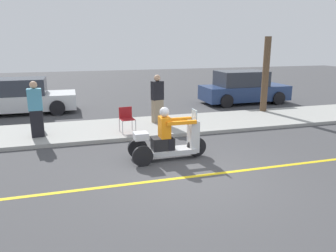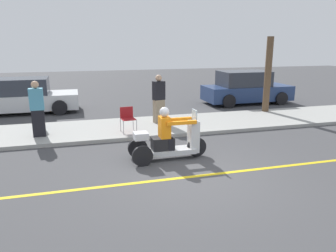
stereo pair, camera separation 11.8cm
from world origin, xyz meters
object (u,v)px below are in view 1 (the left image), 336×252
folding_chair_set_back (126,117)px  tree_trunk (266,75)px  parked_car_lot_center (243,88)px  spectator_end_of_line (38,115)px  motorcycle_trike (168,141)px  spectator_by_tree (157,100)px  spectator_near_curb (36,110)px  parked_car_lot_left (20,97)px

folding_chair_set_back → tree_trunk: bearing=15.3°
parked_car_lot_center → spectator_end_of_line: bearing=-162.8°
tree_trunk → parked_car_lot_center: bearing=81.0°
parked_car_lot_center → motorcycle_trike: bearing=-131.2°
tree_trunk → spectator_end_of_line: bearing=-177.4°
spectator_by_tree → parked_car_lot_center: (5.36, 3.28, -0.21)m
folding_chair_set_back → spectator_near_curb: bearing=175.9°
spectator_by_tree → tree_trunk: bearing=8.7°
parked_car_lot_left → tree_trunk: tree_trunk is taller
spectator_near_curb → folding_chair_set_back: size_ratio=2.15×
spectator_end_of_line → spectator_near_curb: size_ratio=0.57×
parked_car_lot_left → spectator_near_curb: bearing=-76.9°
spectator_by_tree → motorcycle_trike: bearing=-100.1°
tree_trunk → spectator_near_curb: bearing=-170.5°
tree_trunk → parked_car_lot_left: bearing=163.1°
spectator_end_of_line → tree_trunk: tree_trunk is taller
folding_chair_set_back → parked_car_lot_left: 6.17m
spectator_near_curb → tree_trunk: bearing=9.5°
motorcycle_trike → parked_car_lot_left: bearing=121.5°
parked_car_lot_center → spectator_by_tree: bearing=-148.5°
motorcycle_trike → folding_chair_set_back: size_ratio=2.56×
motorcycle_trike → tree_trunk: size_ratio=0.67×
spectator_by_tree → spectator_near_curb: 4.18m
spectator_near_curb → parked_car_lot_left: spectator_near_curb is taller
folding_chair_set_back → parked_car_lot_left: size_ratio=0.18×
spectator_near_curb → tree_trunk: tree_trunk is taller
parked_car_lot_left → spectator_by_tree: bearing=-36.6°
spectator_near_curb → tree_trunk: size_ratio=0.56×
spectator_end_of_line → parked_car_lot_left: parked_car_lot_left is taller
parked_car_lot_center → tree_trunk: bearing=-99.0°
motorcycle_trike → parked_car_lot_left: parked_car_lot_left is taller
spectator_by_tree → folding_chair_set_back: bearing=-144.1°
motorcycle_trike → spectator_near_curb: size_ratio=1.19×
spectator_end_of_line → parked_car_lot_left: 3.66m
parked_car_lot_center → tree_trunk: tree_trunk is taller
motorcycle_trike → parked_car_lot_left: (-4.55, 7.42, 0.21)m
spectator_by_tree → folding_chair_set_back: 1.66m
motorcycle_trike → spectator_end_of_line: 5.28m
parked_car_lot_left → parked_car_lot_center: (10.54, -0.57, 0.05)m
spectator_end_of_line → folding_chair_set_back: bearing=-24.3°
spectator_end_of_line → parked_car_lot_center: size_ratio=0.23×
spectator_end_of_line → parked_car_lot_left: size_ratio=0.22×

